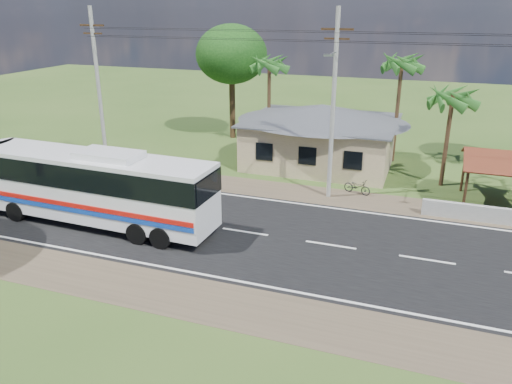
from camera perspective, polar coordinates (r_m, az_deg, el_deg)
ground at (r=25.95m, az=-1.26°, el=-4.60°), size 120.00×120.00×0.00m
road at (r=25.95m, az=-1.26°, el=-4.58°), size 120.00×16.00×0.03m
house at (r=36.67m, az=7.49°, el=7.20°), size 12.40×10.00×5.00m
waiting_shed at (r=31.86m, az=27.18°, el=3.16°), size 5.20×4.48×3.35m
concrete_barrier at (r=29.71m, az=25.15°, el=-2.36°), size 7.00×0.30×0.90m
utility_poles at (r=29.45m, az=8.18°, el=10.08°), size 32.80×2.22×11.00m
palm_near at (r=33.36m, az=21.57°, el=10.00°), size 2.80×2.80×6.70m
palm_mid at (r=37.69m, az=16.34°, el=13.91°), size 2.80×2.80×8.20m
palm_far at (r=40.13m, az=1.53°, el=14.38°), size 2.80×2.80×7.70m
tree_behind_house at (r=43.33m, az=-2.82°, el=15.42°), size 6.00×6.00×9.61m
coach_bus at (r=27.36m, az=-17.98°, el=1.07°), size 13.43×3.21×4.15m
motorcycle at (r=31.60m, az=11.49°, el=0.62°), size 1.87×1.13×0.93m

